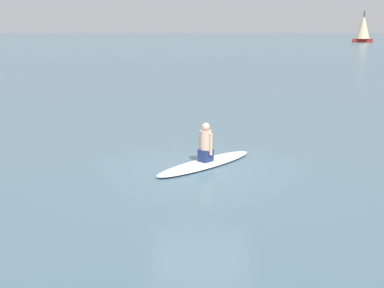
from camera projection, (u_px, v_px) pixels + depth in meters
name	position (u px, v px, depth m)	size (l,w,h in m)	color
ground_plane	(200.00, 171.00, 12.42)	(400.00, 400.00, 0.00)	slate
surfboard	(206.00, 163.00, 12.91)	(3.40, 0.76, 0.11)	white
person_paddler	(206.00, 144.00, 12.79)	(0.43, 0.43, 1.01)	navy
sailboat_distant	(363.00, 28.00, 100.72)	(3.20, 4.04, 6.16)	maroon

